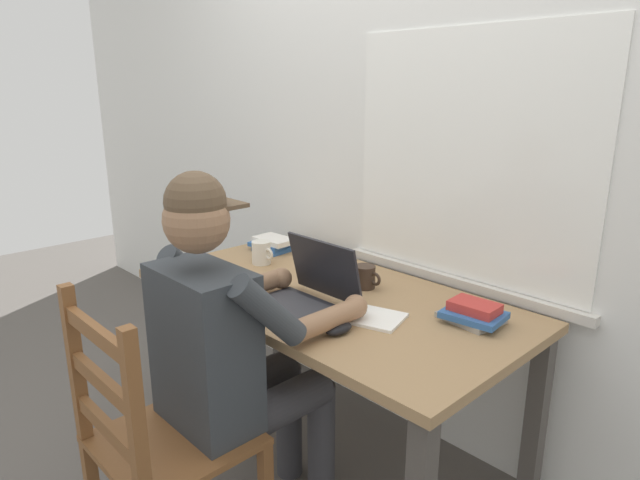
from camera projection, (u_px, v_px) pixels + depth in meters
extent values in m
plane|color=#56514C|center=(326.00, 457.00, 2.25)|extent=(8.00, 8.00, 0.00)
cube|color=silver|center=(410.00, 130.00, 2.21)|extent=(6.00, 0.04, 2.60)
cube|color=white|center=(467.00, 158.00, 2.02)|extent=(1.01, 0.01, 0.92)
cube|color=beige|center=(457.00, 281.00, 2.14)|extent=(1.07, 0.06, 0.04)
cube|color=#9E7A51|center=(327.00, 297.00, 2.06)|extent=(1.49, 0.77, 0.03)
cube|color=#4C4742|center=(162.00, 351.00, 2.42)|extent=(0.06, 0.06, 0.69)
cube|color=#4C4742|center=(280.00, 309.00, 2.86)|extent=(0.06, 0.06, 0.69)
cube|color=#4C4742|center=(535.00, 423.00, 1.90)|extent=(0.06, 0.06, 0.69)
cube|color=#33383D|center=(205.00, 348.00, 1.64)|extent=(0.34, 0.20, 0.50)
sphere|color=#936B4C|center=(196.00, 220.00, 1.54)|extent=(0.19, 0.19, 0.19)
sphere|color=brown|center=(195.00, 202.00, 1.52)|extent=(0.17, 0.17, 0.17)
cube|color=brown|center=(222.00, 204.00, 1.58)|extent=(0.13, 0.10, 0.01)
cylinder|color=#38383D|center=(244.00, 386.00, 1.91)|extent=(0.13, 0.40, 0.13)
cylinder|color=#38383D|center=(277.00, 407.00, 1.78)|extent=(0.13, 0.40, 0.13)
cylinder|color=#38383D|center=(289.00, 421.00, 2.10)|extent=(0.10, 0.10, 0.46)
cylinder|color=#38383D|center=(321.00, 442.00, 1.98)|extent=(0.10, 0.10, 0.46)
cylinder|color=#33383D|center=(192.00, 276.00, 1.80)|extent=(0.10, 0.25, 0.25)
cylinder|color=#936B4C|center=(250.00, 287.00, 1.98)|extent=(0.07, 0.28, 0.07)
sphere|color=#936B4C|center=(282.00, 278.00, 2.06)|extent=(0.08, 0.08, 0.08)
cylinder|color=#33383D|center=(268.00, 311.00, 1.52)|extent=(0.10, 0.25, 0.25)
cylinder|color=#936B4C|center=(327.00, 320.00, 1.70)|extent=(0.07, 0.28, 0.07)
sphere|color=#936B4C|center=(355.00, 307.00, 1.80)|extent=(0.08, 0.08, 0.08)
cube|color=brown|center=(175.00, 440.00, 1.63)|extent=(0.42, 0.42, 0.02)
cube|color=brown|center=(201.00, 449.00, 1.96)|extent=(0.04, 0.04, 0.44)
cube|color=brown|center=(136.00, 420.00, 1.31)|extent=(0.04, 0.04, 0.48)
cube|color=brown|center=(76.00, 363.00, 1.57)|extent=(0.04, 0.04, 0.48)
cube|color=brown|center=(108.00, 428.00, 1.47)|extent=(0.36, 0.02, 0.04)
cube|color=brown|center=(102.00, 382.00, 1.43)|extent=(0.36, 0.02, 0.04)
cube|color=brown|center=(96.00, 333.00, 1.40)|extent=(0.36, 0.02, 0.04)
cube|color=#232328|center=(295.00, 309.00, 1.89)|extent=(0.33, 0.23, 0.02)
cube|color=#38383D|center=(295.00, 306.00, 1.88)|extent=(0.29, 0.17, 0.00)
cube|color=#232328|center=(325.00, 268.00, 1.95)|extent=(0.33, 0.06, 0.22)
cube|color=silver|center=(325.00, 268.00, 1.95)|extent=(0.29, 0.05, 0.18)
ellipsoid|color=black|center=(339.00, 328.00, 1.71)|extent=(0.06, 0.10, 0.03)
cylinder|color=silver|center=(261.00, 253.00, 2.38)|extent=(0.08, 0.08, 0.10)
torus|color=silver|center=(269.00, 254.00, 2.34)|extent=(0.05, 0.01, 0.05)
cylinder|color=#38281E|center=(365.00, 277.00, 2.10)|extent=(0.08, 0.08, 0.09)
torus|color=#38281E|center=(375.00, 279.00, 2.06)|extent=(0.05, 0.01, 0.05)
cube|color=gray|center=(471.00, 318.00, 1.81)|extent=(0.20, 0.17, 0.02)
cube|color=#2D5B9E|center=(474.00, 315.00, 1.79)|extent=(0.20, 0.17, 0.02)
cube|color=#BC332D|center=(475.00, 307.00, 1.78)|extent=(0.16, 0.11, 0.03)
cube|color=#2D5B9E|center=(273.00, 249.00, 2.58)|extent=(0.16, 0.15, 0.02)
cube|color=#2D5B9E|center=(271.00, 244.00, 2.58)|extent=(0.19, 0.16, 0.02)
cube|color=white|center=(274.00, 240.00, 2.57)|extent=(0.19, 0.13, 0.02)
cube|color=white|center=(370.00, 317.00, 1.83)|extent=(0.25, 0.22, 0.01)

